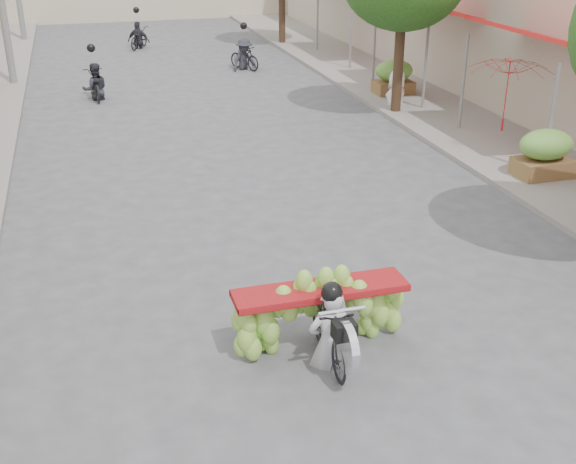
# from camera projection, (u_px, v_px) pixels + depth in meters

# --- Properties ---
(sidewalk_right) EXTENTS (4.00, 60.00, 0.12)m
(sidewalk_right) POSITION_uv_depth(u_px,v_px,m) (430.00, 101.00, 22.16)
(sidewalk_right) COLOR gray
(sidewalk_right) RESTS_ON ground
(produce_crate_mid) EXTENTS (1.20, 0.88, 1.16)m
(produce_crate_mid) POSITION_uv_depth(u_px,v_px,m) (545.00, 150.00, 15.56)
(produce_crate_mid) COLOR brown
(produce_crate_mid) RESTS_ON ground
(produce_crate_far) EXTENTS (1.20, 0.88, 1.16)m
(produce_crate_far) POSITION_uv_depth(u_px,v_px,m) (394.00, 74.00, 22.56)
(produce_crate_far) COLOR brown
(produce_crate_far) RESTS_ON ground
(banana_motorbike) EXTENTS (2.34, 1.79, 2.02)m
(banana_motorbike) POSITION_uv_depth(u_px,v_px,m) (325.00, 311.00, 9.42)
(banana_motorbike) COLOR black
(banana_motorbike) RESTS_ON ground
(market_umbrella) EXTENTS (2.35, 2.35, 1.74)m
(market_umbrella) POSITION_uv_depth(u_px,v_px,m) (512.00, 56.00, 16.02)
(market_umbrella) COLOR #AC1718
(market_umbrella) RESTS_ON ground
(pedestrian) EXTENTS (1.08, 1.01, 1.89)m
(pedestrian) POSITION_uv_depth(u_px,v_px,m) (398.00, 71.00, 21.33)
(pedestrian) COLOR white
(pedestrian) RESTS_ON ground
(bg_motorbike_a) EXTENTS (0.82, 1.58, 1.95)m
(bg_motorbike_a) POSITION_uv_depth(u_px,v_px,m) (94.00, 75.00, 22.25)
(bg_motorbike_a) COLOR black
(bg_motorbike_a) RESTS_ON ground
(bg_motorbike_b) EXTENTS (1.19, 1.55, 1.95)m
(bg_motorbike_b) POSITION_uv_depth(u_px,v_px,m) (244.00, 46.00, 26.28)
(bg_motorbike_b) COLOR black
(bg_motorbike_b) RESTS_ON ground
(bg_motorbike_c) EXTENTS (1.22, 1.63, 1.95)m
(bg_motorbike_c) POSITION_uv_depth(u_px,v_px,m) (138.00, 29.00, 30.28)
(bg_motorbike_c) COLOR black
(bg_motorbike_c) RESTS_ON ground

